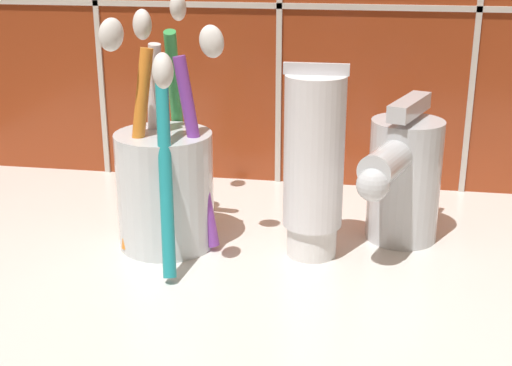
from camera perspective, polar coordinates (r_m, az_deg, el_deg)
The scene contains 4 objects.
sink_counter at distance 50.28cm, azimuth -3.21°, elevation -7.93°, with size 66.88×39.26×2.00cm, color silver.
toothbrush_cup at distance 52.24cm, azimuth -7.27°, elevation 0.40°, with size 8.61×16.68×17.90cm.
toothpaste_tube at distance 49.70cm, azimuth 4.64°, elevation 1.54°, with size 4.42×4.21×13.89cm.
sink_faucet at distance 53.47cm, azimuth 11.59°, elevation 0.56°, with size 6.12×10.63×10.80cm.
Camera 1 is at (10.16, -43.51, 24.07)cm, focal length 50.00 mm.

